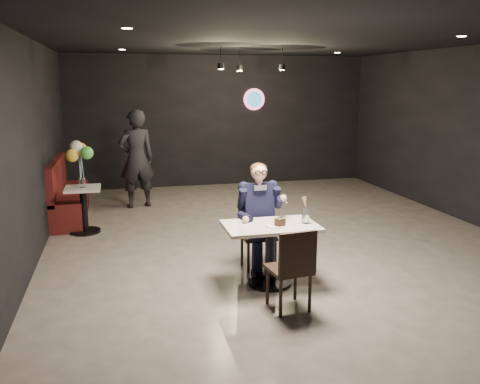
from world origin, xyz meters
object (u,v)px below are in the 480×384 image
object	(u,v)px
booth_bench	(69,189)
passerby	(136,159)
sundae_glass	(305,215)
balloon_vase	(82,183)
main_table	(270,255)
chair_far	(258,235)
chair_near	(289,268)
seated_man	(258,215)
side_table	(84,212)

from	to	relation	value
booth_bench	passerby	size ratio (longest dim) A/B	1.12
sundae_glass	balloon_vase	xyz separation A→B (m)	(-2.71, 2.82, -0.02)
main_table	chair_far	bearing A→B (deg)	90.00
sundae_glass	booth_bench	bearing A→B (deg)	128.21
sundae_glass	booth_bench	xyz separation A→B (m)	(-3.01, 3.82, -0.31)
chair_near	booth_bench	xyz separation A→B (m)	(-2.59, 4.46, 0.07)
chair_far	seated_man	bearing A→B (deg)	0.00
seated_man	side_table	distance (m)	3.22
balloon_vase	passerby	distance (m)	1.83
chair_near	passerby	distance (m)	5.24
balloon_vase	passerby	bearing A→B (deg)	59.78
balloon_vase	chair_far	bearing A→B (deg)	-44.31
side_table	balloon_vase	bearing A→B (deg)	0.00
balloon_vase	passerby	size ratio (longest dim) A/B	0.08
sundae_glass	booth_bench	world-z (taller)	booth_bench
chair_far	booth_bench	xyz separation A→B (m)	(-2.59, 3.23, 0.07)
chair_near	sundae_glass	xyz separation A→B (m)	(0.42, 0.64, 0.39)
passerby	chair_near	bearing A→B (deg)	92.69
booth_bench	seated_man	bearing A→B (deg)	-51.33
chair_far	booth_bench	bearing A→B (deg)	128.67
side_table	booth_bench	bearing A→B (deg)	106.70
side_table	balloon_vase	size ratio (longest dim) A/B	4.48
seated_man	sundae_glass	bearing A→B (deg)	-54.45
seated_man	side_table	world-z (taller)	seated_man
booth_bench	side_table	world-z (taller)	booth_bench
balloon_vase	side_table	bearing A→B (deg)	0.00
sundae_glass	seated_man	bearing A→B (deg)	125.55
seated_man	passerby	distance (m)	4.06
chair_far	passerby	size ratio (longest dim) A/B	0.49
main_table	chair_far	xyz separation A→B (m)	(0.00, 0.55, 0.09)
chair_far	chair_near	world-z (taller)	same
sundae_glass	booth_bench	distance (m)	4.87
chair_near	booth_bench	distance (m)	5.16
passerby	chair_far	bearing A→B (deg)	97.24
main_table	chair_near	world-z (taller)	chair_near
passerby	booth_bench	bearing A→B (deg)	12.84
side_table	balloon_vase	distance (m)	0.48
side_table	chair_near	bearing A→B (deg)	-56.53
chair_far	passerby	xyz separation A→B (m)	(-1.37, 3.81, 0.49)
main_table	chair_far	world-z (taller)	chair_far
seated_man	booth_bench	xyz separation A→B (m)	(-2.59, 3.23, -0.19)
chair_near	seated_man	xyz separation A→B (m)	(0.00, 1.23, 0.26)
chair_far	seated_man	distance (m)	0.26
chair_near	passerby	size ratio (longest dim) A/B	0.49
main_table	side_table	world-z (taller)	main_table
booth_bench	balloon_vase	world-z (taller)	booth_bench
sundae_glass	passerby	world-z (taller)	passerby
side_table	balloon_vase	xyz separation A→B (m)	(0.00, 0.00, 0.48)
seated_man	sundae_glass	world-z (taller)	seated_man
seated_man	passerby	world-z (taller)	passerby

